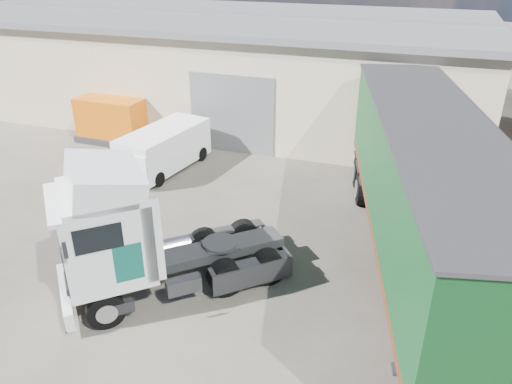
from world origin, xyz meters
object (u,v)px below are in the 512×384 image
(tractor_unit, at_px, (137,240))
(orange_skip, at_px, (115,122))
(panel_van, at_px, (162,150))
(box_trailer, at_px, (426,181))

(tractor_unit, distance_m, orange_skip, 12.65)
(panel_van, distance_m, orange_skip, 4.73)
(panel_van, relative_size, orange_skip, 1.33)
(panel_van, height_order, orange_skip, orange_skip)
(tractor_unit, height_order, box_trailer, box_trailer)
(box_trailer, relative_size, panel_van, 3.02)
(tractor_unit, xyz_separation_m, box_trailer, (7.06, 3.92, 1.05))
(tractor_unit, distance_m, panel_van, 8.42)
(box_trailer, distance_m, panel_van, 11.31)
(tractor_unit, bearing_deg, box_trailer, 76.83)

